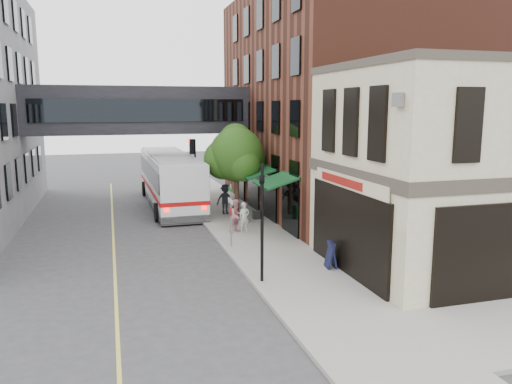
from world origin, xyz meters
TOP-DOWN VIEW (x-y plane):
  - ground at (0.00, 0.00)m, footprint 120.00×120.00m
  - sidewalk_main at (2.00, 14.00)m, footprint 4.00×60.00m
  - corner_building at (8.97, 2.00)m, footprint 10.19×8.12m
  - brick_building at (9.98, 15.00)m, footprint 13.76×18.00m
  - skyway_bridge at (-3.00, 18.00)m, footprint 14.00×3.18m
  - traffic_signal_near at (0.37, 2.00)m, footprint 0.44×0.22m
  - traffic_signal_far at (0.26, 17.00)m, footprint 0.53×0.28m
  - street_sign_pole at (0.39, 7.00)m, footprint 0.08×0.75m
  - street_tree at (2.19, 13.22)m, footprint 3.80×3.20m
  - lane_marking at (-5.00, 10.00)m, footprint 0.12×40.00m
  - bus at (-1.09, 18.65)m, footprint 3.29×12.96m
  - pedestrian_a at (1.73, 9.53)m, footprint 0.59×0.40m
  - pedestrian_b at (1.32, 9.60)m, footprint 1.07×0.99m
  - pedestrian_c at (1.77, 14.19)m, footprint 1.31×0.91m
  - newspaper_box at (2.28, 11.68)m, footprint 0.50×0.47m
  - sandwich_board at (3.60, 2.72)m, footprint 0.48×0.67m

SIDE VIEW (x-z plane):
  - ground at x=0.00m, z-range 0.00..0.00m
  - lane_marking at x=-5.00m, z-range 0.00..0.01m
  - sidewalk_main at x=2.00m, z-range 0.00..0.15m
  - newspaper_box at x=2.28m, z-range 0.15..0.96m
  - sandwich_board at x=3.60m, z-range 0.15..1.26m
  - pedestrian_a at x=1.73m, z-range 0.15..1.73m
  - pedestrian_b at x=1.32m, z-range 0.15..1.92m
  - pedestrian_c at x=1.77m, z-range 0.15..2.01m
  - street_sign_pole at x=0.39m, z-range 0.43..3.43m
  - bus at x=-1.09m, z-range 0.21..3.69m
  - traffic_signal_near at x=0.37m, z-range 0.68..5.28m
  - traffic_signal_far at x=0.26m, z-range 1.09..5.59m
  - street_tree at x=2.19m, z-range 1.11..6.71m
  - corner_building at x=8.97m, z-range -0.01..8.44m
  - skyway_bridge at x=-3.00m, z-range 5.00..8.00m
  - brick_building at x=9.98m, z-range -0.01..13.99m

